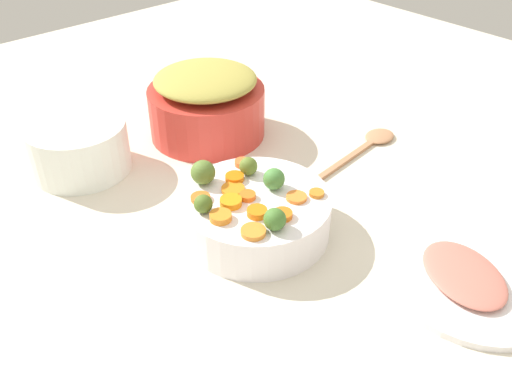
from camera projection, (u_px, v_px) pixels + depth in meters
tabletop at (265, 234)px, 0.98m from camera, size 2.40×2.40×0.02m
serving_bowl_carrots at (256, 214)px, 0.95m from camera, size 0.25×0.25×0.07m
metal_pot at (207, 112)px, 1.22m from camera, size 0.25×0.25×0.11m
stuffing_mound at (205, 80)px, 1.18m from camera, size 0.22×0.22×0.04m
carrot_slice_0 at (253, 232)px, 0.85m from camera, size 0.05×0.05×0.01m
carrot_slice_1 at (283, 215)px, 0.88m from camera, size 0.04×0.04×0.01m
carrot_slice_2 at (317, 193)px, 0.93m from camera, size 0.03×0.03×0.01m
carrot_slice_3 at (296, 197)px, 0.92m from camera, size 0.05×0.05×0.01m
carrot_slice_4 at (248, 196)px, 0.92m from camera, size 0.03×0.03×0.01m
carrot_slice_5 at (257, 212)px, 0.89m from camera, size 0.05×0.05×0.01m
carrot_slice_6 at (220, 216)px, 0.88m from camera, size 0.05×0.05×0.01m
carrot_slice_7 at (242, 163)px, 1.01m from camera, size 0.04×0.04×0.01m
carrot_slice_8 at (201, 198)px, 0.92m from camera, size 0.04×0.04×0.01m
carrot_slice_9 at (231, 202)px, 0.91m from camera, size 0.05×0.05×0.01m
carrot_slice_10 at (235, 178)px, 0.97m from camera, size 0.05×0.05×0.01m
carrot_slice_11 at (233, 189)px, 0.94m from camera, size 0.05×0.05×0.01m
brussels_sprout_0 at (203, 172)px, 0.95m from camera, size 0.04×0.04×0.04m
brussels_sprout_1 at (203, 204)px, 0.89m from camera, size 0.03×0.03×0.03m
brussels_sprout_2 at (275, 219)px, 0.85m from camera, size 0.04×0.04×0.04m
brussels_sprout_3 at (248, 166)px, 0.98m from camera, size 0.03×0.03×0.03m
brussels_sprout_4 at (274, 179)px, 0.94m from camera, size 0.04×0.04×0.04m
wooden_spoon at (368, 144)px, 1.21m from camera, size 0.07×0.30×0.01m
casserole_dish at (79, 147)px, 1.11m from camera, size 0.20×0.20×0.10m
ham_plate at (474, 280)px, 0.87m from camera, size 0.27×0.27×0.01m
ham_slice_main at (464, 274)px, 0.86m from camera, size 0.19×0.17×0.02m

